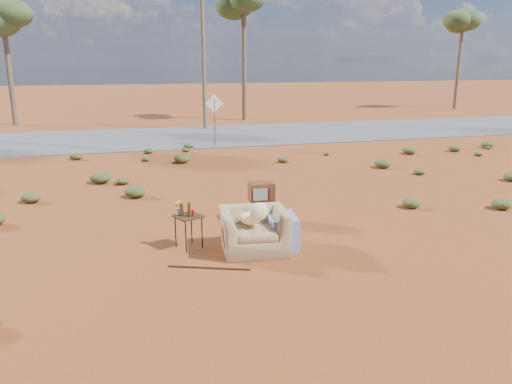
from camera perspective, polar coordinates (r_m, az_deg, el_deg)
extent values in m
plane|color=brown|center=(9.60, -0.20, -6.81)|extent=(140.00, 140.00, 0.00)
cube|color=#565659|center=(24.00, -9.57, 6.20)|extent=(140.00, 7.00, 0.04)
imported|color=#9B7C54|center=(9.47, -0.24, -3.62)|extent=(1.32, 0.93, 1.09)
ellipsoid|color=#FDE09B|center=(9.49, -0.65, -3.03)|extent=(0.39, 0.39, 0.23)
ellipsoid|color=#FDE09B|center=(9.19, 0.32, -2.25)|extent=(0.35, 0.17, 0.35)
cube|color=navy|center=(9.75, 3.01, -4.49)|extent=(0.60, 0.86, 0.64)
cube|color=black|center=(11.29, 0.61, -1.09)|extent=(0.51, 0.40, 0.03)
cylinder|color=black|center=(11.14, -0.32, -2.50)|extent=(0.02, 0.02, 0.44)
cylinder|color=black|center=(11.24, 1.93, -2.35)|extent=(0.02, 0.02, 0.44)
cylinder|color=black|center=(11.47, -0.68, -1.99)|extent=(0.02, 0.02, 0.44)
cylinder|color=black|center=(11.56, 1.50, -1.85)|extent=(0.02, 0.02, 0.44)
cube|color=#5D2E17|center=(11.23, 0.61, 0.03)|extent=(0.57, 0.45, 0.43)
cube|color=gray|center=(11.00, 0.49, -0.29)|extent=(0.33, 0.04, 0.27)
cube|color=#472D19|center=(11.06, 1.84, -0.21)|extent=(0.13, 0.03, 0.30)
cube|color=#3A2415|center=(9.66, -7.76, -2.77)|extent=(0.61, 0.61, 0.04)
cylinder|color=black|center=(9.53, -8.03, -5.08)|extent=(0.02, 0.02, 0.64)
cylinder|color=black|center=(9.71, -6.19, -4.62)|extent=(0.02, 0.02, 0.64)
cylinder|color=black|center=(9.82, -9.18, -4.50)|extent=(0.02, 0.02, 0.64)
cylinder|color=black|center=(10.00, -7.38, -4.07)|extent=(0.02, 0.02, 0.64)
cylinder|color=#4C220C|center=(9.60, -8.49, -2.04)|extent=(0.06, 0.06, 0.24)
cylinder|color=#4C220C|center=(9.55, -7.64, -2.05)|extent=(0.06, 0.06, 0.26)
cylinder|color=#2C5926|center=(9.75, -7.62, -1.82)|extent=(0.06, 0.06, 0.22)
cylinder|color=red|center=(9.59, -7.20, -2.39)|extent=(0.06, 0.06, 0.12)
cylinder|color=silver|center=(9.68, -8.90, -2.26)|extent=(0.07, 0.07, 0.13)
ellipsoid|color=yellow|center=(9.64, -8.94, -1.38)|extent=(0.15, 0.15, 0.11)
cylinder|color=#532A16|center=(8.88, -5.40, -8.60)|extent=(1.38, 0.57, 0.04)
cylinder|color=brown|center=(21.12, -4.74, 7.88)|extent=(0.06, 0.06, 2.00)
cube|color=silver|center=(21.04, -4.79, 10.04)|extent=(0.78, 0.04, 0.78)
cylinder|color=brown|center=(31.15, -26.38, 12.36)|extent=(0.28, 0.28, 6.00)
ellipsoid|color=#42562C|center=(31.21, -26.92, 16.92)|extent=(3.20, 3.20, 2.20)
cylinder|color=brown|center=(30.51, -1.38, 14.76)|extent=(0.28, 0.28, 7.00)
ellipsoid|color=#42562C|center=(30.65, -1.42, 20.38)|extent=(3.20, 3.20, 2.20)
cylinder|color=brown|center=(40.68, 22.13, 13.38)|extent=(0.28, 0.28, 6.50)
ellipsoid|color=#42562C|center=(40.76, 22.52, 17.23)|extent=(3.20, 3.20, 2.20)
cylinder|color=brown|center=(26.48, -6.06, 15.76)|extent=(0.20, 0.20, 8.00)
ellipsoid|color=#404D21|center=(12.91, 17.30, -1.22)|extent=(0.44, 0.44, 0.24)
ellipsoid|color=#404D21|center=(15.51, -17.38, 1.58)|extent=(0.60, 0.60, 0.33)
ellipsoid|color=#404D21|center=(16.75, 18.18, 2.23)|extent=(0.36, 0.36, 0.20)
ellipsoid|color=#404D21|center=(17.84, 3.09, 3.73)|extent=(0.40, 0.40, 0.22)
ellipsoid|color=#404D21|center=(18.47, -12.44, 3.70)|extent=(0.30, 0.30, 0.17)
ellipsoid|color=#404D21|center=(16.93, 27.21, 1.56)|extent=(0.48, 0.48, 0.26)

